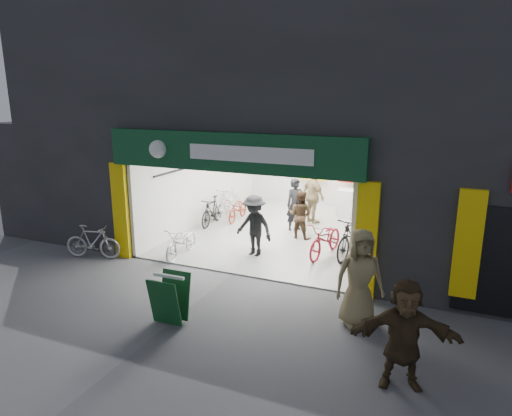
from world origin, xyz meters
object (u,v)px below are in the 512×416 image
Objects in this scene: pedestrian_near at (359,278)px; sandwich_board at (170,298)px; bike_left_front at (182,242)px; bike_right_front at (353,237)px; parked_bike at (93,242)px.

pedestrian_near is 3.66m from sandwich_board.
bike_left_front is at bearing 131.16° from pedestrian_near.
bike_right_front is 5.63m from sandwich_board.
sandwich_board reaches higher than bike_left_front.
sandwich_board is at bearing 173.66° from pedestrian_near.
parked_bike is at bearing 148.33° from sandwich_board.
bike_left_front is 1.05× the size of parked_bike.
parked_bike is 7.37m from pedestrian_near.
bike_left_front is at bearing 116.49° from sandwich_board.
parked_bike reaches higher than bike_left_front.
pedestrian_near is (7.30, -0.82, 0.50)m from parked_bike.
parked_bike is at bearing 144.68° from pedestrian_near.
bike_right_front reaches higher than bike_left_front.
bike_left_front is at bearing -145.98° from bike_right_front.
parked_bike is (-2.15, -1.05, 0.04)m from bike_left_front.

